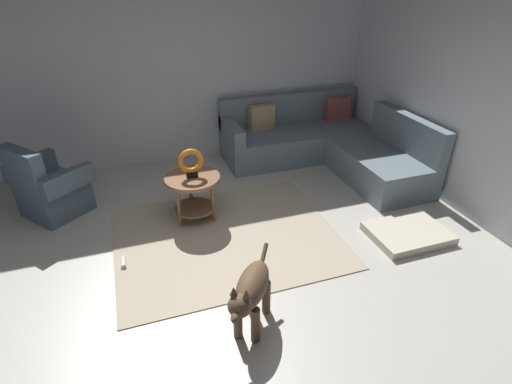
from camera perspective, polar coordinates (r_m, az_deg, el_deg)
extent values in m
cube|color=beige|center=(3.78, -3.60, -13.35)|extent=(6.00, 6.00, 0.10)
cube|color=silver|center=(5.80, -12.35, 17.13)|extent=(6.00, 0.12, 2.70)
cube|color=#BCAD93|center=(4.30, -4.24, -6.37)|extent=(2.30, 1.90, 0.01)
cube|color=slate|center=(6.09, 5.93, 6.97)|extent=(2.20, 0.85, 0.42)
cube|color=slate|center=(6.25, 4.78, 11.88)|extent=(2.20, 0.14, 0.46)
cube|color=slate|center=(5.53, 17.15, 3.38)|extent=(0.85, 1.40, 0.42)
cube|color=slate|center=(5.58, 20.83, 7.90)|extent=(0.14, 1.40, 0.46)
cube|color=slate|center=(5.65, -3.49, 8.73)|extent=(0.16, 0.85, 0.22)
cube|color=#994C47|center=(6.47, 11.53, 11.45)|extent=(0.39, 0.19, 0.39)
cube|color=tan|center=(5.96, 0.84, 10.50)|extent=(0.40, 0.19, 0.38)
cube|color=#4C6070|center=(5.17, -26.69, -0.62)|extent=(0.84, 0.84, 0.40)
cube|color=#4C6070|center=(4.88, -30.20, 2.64)|extent=(0.49, 0.55, 0.48)
cube|color=#4C6070|center=(5.32, -29.49, 3.29)|extent=(0.53, 0.45, 0.22)
cube|color=#4C6070|center=(4.75, -25.20, 1.49)|extent=(0.53, 0.45, 0.22)
cylinder|color=brown|center=(4.38, -9.07, 1.92)|extent=(0.60, 0.60, 0.04)
cylinder|color=brown|center=(4.56, -8.71, -2.22)|extent=(0.45, 0.45, 0.02)
cylinder|color=brown|center=(4.69, -9.32, 0.13)|extent=(0.04, 0.04, 0.50)
cylinder|color=brown|center=(4.39, -10.92, -2.20)|extent=(0.04, 0.04, 0.50)
cylinder|color=brown|center=(4.44, -6.17, -1.41)|extent=(0.04, 0.04, 0.50)
cube|color=black|center=(4.36, -9.12, 2.44)|extent=(0.12, 0.08, 0.05)
torus|color=orange|center=(4.29, -9.29, 4.39)|extent=(0.28, 0.06, 0.28)
cube|color=beige|center=(4.57, 20.83, -5.51)|extent=(0.80, 0.60, 0.09)
cylinder|color=brown|center=(3.17, -0.08, -18.44)|extent=(0.07, 0.07, 0.32)
cylinder|color=brown|center=(3.20, -2.61, -17.90)|extent=(0.07, 0.07, 0.32)
cylinder|color=brown|center=(3.38, 1.48, -14.68)|extent=(0.07, 0.07, 0.32)
cylinder|color=brown|center=(3.40, -0.87, -14.22)|extent=(0.07, 0.07, 0.32)
ellipsoid|color=brown|center=(3.11, -0.51, -13.11)|extent=(0.48, 0.55, 0.24)
sphere|color=brown|center=(2.86, -2.33, -15.91)|extent=(0.17, 0.17, 0.17)
ellipsoid|color=brown|center=(2.82, -2.84, -17.25)|extent=(0.13, 0.14, 0.07)
cone|color=brown|center=(2.77, -1.41, -14.29)|extent=(0.06, 0.06, 0.07)
cone|color=brown|center=(2.80, -3.22, -13.91)|extent=(0.06, 0.06, 0.07)
cylinder|color=brown|center=(3.32, 1.07, -9.13)|extent=(0.15, 0.18, 0.16)
cylinder|color=silver|center=(4.12, -18.38, -9.49)|extent=(0.06, 0.15, 0.05)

